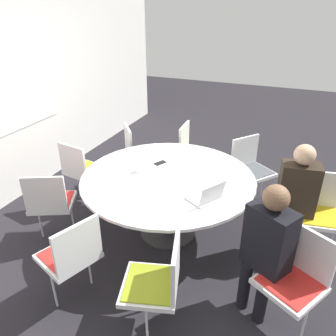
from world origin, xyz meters
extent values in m
plane|color=black|center=(0.00, 0.00, 0.00)|extent=(16.00, 16.00, 0.00)
cylinder|color=#333333|center=(0.00, 0.00, 0.01)|extent=(0.63, 0.63, 0.02)
cylinder|color=#333333|center=(0.00, 0.00, 0.36)|extent=(0.16, 0.16, 0.69)
cylinder|color=white|center=(0.00, 0.00, 0.72)|extent=(1.85, 1.85, 0.03)
cube|color=silver|center=(-0.79, -1.33, 0.46)|extent=(0.59, 0.59, 0.04)
cube|color=red|center=(-0.79, -1.33, 0.48)|extent=(0.52, 0.52, 0.01)
cube|color=silver|center=(-0.62, -1.43, 0.68)|extent=(0.24, 0.38, 0.40)
cylinder|color=silver|center=(-0.88, -1.49, 0.22)|extent=(0.02, 0.02, 0.44)
cylinder|color=silver|center=(-0.70, -1.18, 0.22)|extent=(0.02, 0.02, 0.44)
cube|color=silver|center=(0.25, -1.53, 0.46)|extent=(0.49, 0.50, 0.04)
cube|color=gold|center=(0.25, -1.53, 0.48)|extent=(0.43, 0.44, 0.01)
cube|color=silver|center=(0.44, -1.50, 0.68)|extent=(0.10, 0.42, 0.40)
cylinder|color=silver|center=(0.28, -1.71, 0.22)|extent=(0.02, 0.02, 0.44)
cylinder|color=silver|center=(0.22, -1.35, 0.22)|extent=(0.02, 0.02, 0.44)
cube|color=silver|center=(0.98, -0.77, 0.46)|extent=(0.61, 0.60, 0.04)
cube|color=#4C5156|center=(0.98, -0.77, 0.48)|extent=(0.53, 0.53, 0.01)
cube|color=silver|center=(1.10, -0.61, 0.68)|extent=(0.35, 0.28, 0.40)
cylinder|color=silver|center=(1.13, -0.88, 0.22)|extent=(0.02, 0.02, 0.44)
cylinder|color=silver|center=(0.84, -0.66, 0.22)|extent=(0.02, 0.02, 0.44)
cube|color=silver|center=(1.25, 0.07, 0.46)|extent=(0.46, 0.44, 0.04)
cube|color=olive|center=(1.25, 0.07, 0.48)|extent=(0.41, 0.39, 0.01)
cube|color=silver|center=(1.23, 0.27, 0.68)|extent=(0.42, 0.05, 0.40)
cylinder|color=silver|center=(1.43, 0.08, 0.22)|extent=(0.02, 0.02, 0.44)
cylinder|color=silver|center=(1.07, 0.06, 0.22)|extent=(0.02, 0.02, 0.44)
cube|color=silver|center=(0.96, 0.79, 0.46)|extent=(0.61, 0.60, 0.04)
cube|color=gold|center=(0.96, 0.79, 0.48)|extent=(0.53, 0.53, 0.01)
cube|color=silver|center=(0.84, 0.94, 0.68)|extent=(0.34, 0.29, 0.40)
cylinder|color=silver|center=(1.10, 0.91, 0.22)|extent=(0.02, 0.02, 0.44)
cylinder|color=silver|center=(0.83, 0.68, 0.22)|extent=(0.02, 0.02, 0.44)
cube|color=silver|center=(0.21, 1.23, 0.46)|extent=(0.49, 0.51, 0.04)
cube|color=gold|center=(0.21, 1.23, 0.48)|extent=(0.43, 0.45, 0.01)
cube|color=silver|center=(0.02, 1.26, 0.68)|extent=(0.10, 0.42, 0.40)
cylinder|color=silver|center=(0.25, 1.41, 0.22)|extent=(0.02, 0.02, 0.44)
cylinder|color=silver|center=(0.18, 1.05, 0.22)|extent=(0.02, 0.02, 0.44)
cube|color=silver|center=(-0.55, 1.12, 0.46)|extent=(0.57, 0.58, 0.04)
cube|color=red|center=(-0.55, 1.12, 0.48)|extent=(0.50, 0.51, 0.01)
cube|color=silver|center=(-0.72, 1.03, 0.68)|extent=(0.21, 0.39, 0.40)
cylinder|color=silver|center=(-0.63, 1.28, 0.22)|extent=(0.02, 0.02, 0.44)
cylinder|color=silver|center=(-0.47, 0.96, 0.22)|extent=(0.02, 0.02, 0.44)
cube|color=silver|center=(-1.17, 0.44, 0.46)|extent=(0.56, 0.55, 0.04)
cube|color=red|center=(-1.17, 0.44, 0.48)|extent=(0.49, 0.48, 0.01)
cube|color=silver|center=(-1.24, 0.26, 0.68)|extent=(0.40, 0.18, 0.40)
cylinder|color=silver|center=(-1.34, 0.50, 0.22)|extent=(0.02, 0.02, 0.44)
cylinder|color=silver|center=(-1.00, 0.38, 0.22)|extent=(0.02, 0.02, 0.44)
cube|color=silver|center=(-1.20, -0.35, 0.46)|extent=(0.54, 0.53, 0.04)
cube|color=olive|center=(-1.20, -0.35, 0.48)|extent=(0.47, 0.46, 0.01)
cube|color=silver|center=(-1.14, -0.53, 0.68)|extent=(0.41, 0.14, 0.40)
cylinder|color=silver|center=(-1.37, -0.40, 0.22)|extent=(0.02, 0.02, 0.44)
cylinder|color=silver|center=(-1.03, -0.30, 0.22)|extent=(0.02, 0.02, 0.44)
cylinder|color=black|center=(-0.80, -1.15, 0.24)|extent=(0.10, 0.10, 0.48)
cylinder|color=black|center=(-0.71, -1.00, 0.24)|extent=(0.10, 0.10, 0.48)
cube|color=black|center=(-0.67, -1.13, 0.75)|extent=(0.37, 0.42, 0.55)
sphere|color=brown|center=(-0.67, -1.13, 1.13)|extent=(0.20, 0.20, 0.20)
cylinder|color=#2D2319|center=(0.13, -1.40, 0.24)|extent=(0.10, 0.10, 0.48)
cylinder|color=#2D2319|center=(0.10, -1.22, 0.24)|extent=(0.10, 0.10, 0.48)
cube|color=#2D2319|center=(0.21, -1.29, 0.75)|extent=(0.28, 0.39, 0.55)
sphere|color=tan|center=(0.21, -1.29, 1.13)|extent=(0.20, 0.20, 0.20)
cube|color=silver|center=(-0.28, -0.48, 0.74)|extent=(0.37, 0.35, 0.02)
cube|color=silver|center=(-0.34, -0.58, 0.85)|extent=(0.27, 0.19, 0.20)
cube|color=black|center=(-0.34, -0.57, 0.85)|extent=(0.24, 0.17, 0.17)
cylinder|color=white|center=(-0.03, 0.34, 0.78)|extent=(0.08, 0.08, 0.08)
cube|color=black|center=(0.26, 0.21, 0.74)|extent=(0.16, 0.13, 0.01)
cube|color=#661E56|center=(1.28, 0.41, 0.14)|extent=(0.36, 0.16, 0.28)
camera|label=1|loc=(-2.83, -1.17, 2.40)|focal=35.00mm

